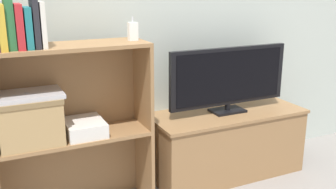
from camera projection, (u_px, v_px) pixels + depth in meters
The scene contains 14 objects.
tv_stand at pixel (226, 143), 2.64m from camera, with size 1.03×0.42×0.44m.
tv at pixel (229, 78), 2.52m from camera, with size 0.84×0.14×0.43m.
bookshelf_lower_tier at pixel (74, 161), 2.20m from camera, with size 0.82×0.29×0.47m.
bookshelf_upper_tier at pixel (68, 78), 2.07m from camera, with size 0.82×0.29×0.49m.
book_mustard at pixel (1, 27), 1.78m from camera, with size 0.03×0.16×0.21m.
book_forest at pixel (10, 24), 1.80m from camera, with size 0.04×0.13×0.24m.
book_crimson at pixel (19, 27), 1.82m from camera, with size 0.03×0.15×0.21m.
book_teal at pixel (28, 28), 1.83m from camera, with size 0.03×0.14×0.19m.
book_charcoal at pixel (35, 22), 1.84m from camera, with size 0.03×0.15×0.25m.
book_ivory at pixel (42, 25), 1.86m from camera, with size 0.02×0.14×0.22m.
baby_monitor at pixel (133, 31), 2.10m from camera, with size 0.05×0.04×0.13m.
storage_basket_left at pixel (30, 118), 1.96m from camera, with size 0.31×0.25×0.24m.
laptop at pixel (27, 95), 1.93m from camera, with size 0.34×0.23×0.02m.
magazine_stack at pixel (84, 127), 2.10m from camera, with size 0.20×0.24×0.08m.
Camera 1 is at (-0.94, -1.85, 1.26)m, focal length 42.00 mm.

